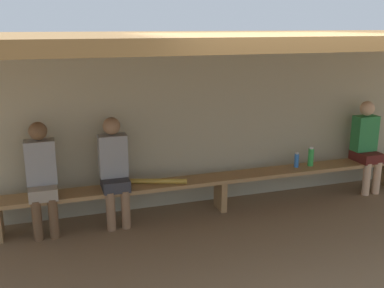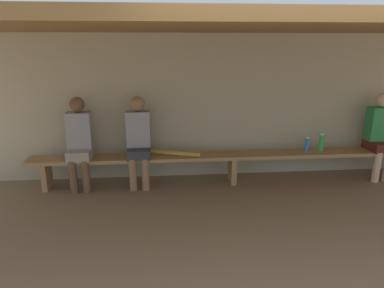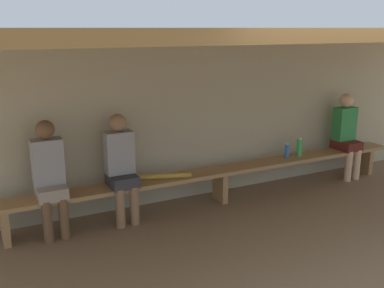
{
  "view_description": "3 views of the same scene",
  "coord_description": "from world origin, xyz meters",
  "px_view_note": "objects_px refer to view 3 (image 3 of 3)",
  "views": [
    {
      "loc": [
        -2.13,
        -3.68,
        2.41
      ],
      "look_at": [
        -0.48,
        1.32,
        1.0
      ],
      "focal_mm": 42.08,
      "sensor_mm": 36.0,
      "label": 1
    },
    {
      "loc": [
        -1.04,
        -3.21,
        2.05
      ],
      "look_at": [
        -0.65,
        1.17,
        0.74
      ],
      "focal_mm": 31.65,
      "sensor_mm": 36.0,
      "label": 2
    },
    {
      "loc": [
        -2.97,
        -3.42,
        2.32
      ],
      "look_at": [
        -0.59,
        1.24,
        0.96
      ],
      "focal_mm": 41.76,
      "sensor_mm": 36.0,
      "label": 3
    }
  ],
  "objects_px": {
    "water_bottle_green": "(287,151)",
    "baseball_bat": "(161,176)",
    "player_in_blue": "(49,174)",
    "player_with_sunglasses": "(346,132)",
    "player_leftmost": "(121,164)",
    "bench": "(220,174)",
    "water_bottle_clear": "(299,147)"
  },
  "relations": [
    {
      "from": "player_leftmost",
      "to": "player_with_sunglasses",
      "type": "xyz_separation_m",
      "value": [
        3.69,
        0.0,
        0.0
      ]
    },
    {
      "from": "player_with_sunglasses",
      "to": "water_bottle_clear",
      "type": "xyz_separation_m",
      "value": [
        -0.9,
        0.03,
        -0.14
      ]
    },
    {
      "from": "player_with_sunglasses",
      "to": "water_bottle_clear",
      "type": "height_order",
      "value": "player_with_sunglasses"
    },
    {
      "from": "player_in_blue",
      "to": "player_with_sunglasses",
      "type": "relative_size",
      "value": 1.0
    },
    {
      "from": "water_bottle_green",
      "to": "water_bottle_clear",
      "type": "relative_size",
      "value": 0.79
    },
    {
      "from": "player_in_blue",
      "to": "water_bottle_green",
      "type": "bearing_deg",
      "value": 0.68
    },
    {
      "from": "water_bottle_green",
      "to": "water_bottle_clear",
      "type": "distance_m",
      "value": 0.22
    },
    {
      "from": "player_leftmost",
      "to": "player_in_blue",
      "type": "bearing_deg",
      "value": 180.0
    },
    {
      "from": "bench",
      "to": "player_with_sunglasses",
      "type": "bearing_deg",
      "value": 0.08
    },
    {
      "from": "bench",
      "to": "player_leftmost",
      "type": "distance_m",
      "value": 1.44
    },
    {
      "from": "water_bottle_green",
      "to": "baseball_bat",
      "type": "height_order",
      "value": "water_bottle_green"
    },
    {
      "from": "bench",
      "to": "player_in_blue",
      "type": "distance_m",
      "value": 2.26
    },
    {
      "from": "bench",
      "to": "baseball_bat",
      "type": "xyz_separation_m",
      "value": [
        -0.88,
        -0.0,
        0.11
      ]
    },
    {
      "from": "player_leftmost",
      "to": "baseball_bat",
      "type": "bearing_deg",
      "value": -0.34
    },
    {
      "from": "water_bottle_clear",
      "to": "baseball_bat",
      "type": "xyz_separation_m",
      "value": [
        -2.27,
        -0.04,
        -0.1
      ]
    },
    {
      "from": "player_in_blue",
      "to": "water_bottle_clear",
      "type": "height_order",
      "value": "player_in_blue"
    },
    {
      "from": "player_leftmost",
      "to": "water_bottle_green",
      "type": "bearing_deg",
      "value": 0.9
    },
    {
      "from": "bench",
      "to": "player_in_blue",
      "type": "relative_size",
      "value": 4.49
    },
    {
      "from": "bench",
      "to": "water_bottle_clear",
      "type": "relative_size",
      "value": 21.93
    },
    {
      "from": "bench",
      "to": "water_bottle_green",
      "type": "height_order",
      "value": "water_bottle_green"
    },
    {
      "from": "player_in_blue",
      "to": "baseball_bat",
      "type": "distance_m",
      "value": 1.37
    },
    {
      "from": "player_with_sunglasses",
      "to": "player_leftmost",
      "type": "bearing_deg",
      "value": 180.0
    },
    {
      "from": "bench",
      "to": "water_bottle_green",
      "type": "relative_size",
      "value": 27.63
    },
    {
      "from": "baseball_bat",
      "to": "water_bottle_clear",
      "type": "bearing_deg",
      "value": 19.38
    },
    {
      "from": "player_in_blue",
      "to": "baseball_bat",
      "type": "relative_size",
      "value": 1.7
    },
    {
      "from": "water_bottle_clear",
      "to": "player_with_sunglasses",
      "type": "bearing_deg",
      "value": -2.03
    },
    {
      "from": "water_bottle_green",
      "to": "baseball_bat",
      "type": "bearing_deg",
      "value": -178.79
    },
    {
      "from": "player_in_blue",
      "to": "water_bottle_clear",
      "type": "distance_m",
      "value": 3.62
    },
    {
      "from": "player_in_blue",
      "to": "player_with_sunglasses",
      "type": "xyz_separation_m",
      "value": [
        4.52,
        0.0,
        0.0
      ]
    },
    {
      "from": "water_bottle_clear",
      "to": "bench",
      "type": "bearing_deg",
      "value": -178.55
    },
    {
      "from": "player_in_blue",
      "to": "player_leftmost",
      "type": "relative_size",
      "value": 1.0
    },
    {
      "from": "player_leftmost",
      "to": "player_with_sunglasses",
      "type": "bearing_deg",
      "value": 0.0
    }
  ]
}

